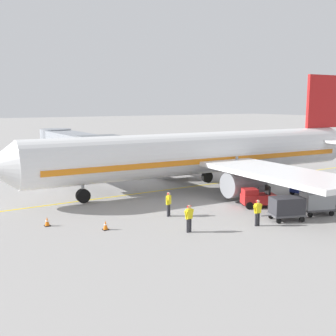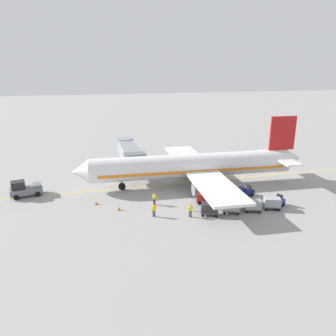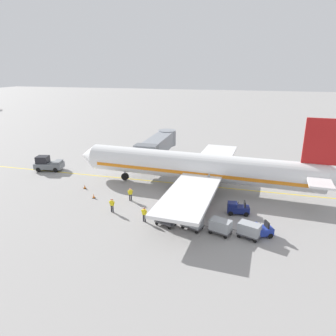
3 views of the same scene
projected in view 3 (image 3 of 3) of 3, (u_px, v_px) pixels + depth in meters
The scene contains 17 objects.
ground_plane at pixel (196, 185), 44.34m from camera, with size 400.00×400.00×0.00m, color gray.
gate_lead_in_line at pixel (196, 185), 44.34m from camera, with size 0.24×80.00×0.01m, color gold.
parked_airliner at pixel (200, 167), 41.98m from camera, with size 30.26×37.34×10.63m.
jet_bridge at pixel (158, 145), 53.07m from camera, with size 14.87×3.50×4.98m.
pushback_tractor at pixel (48, 164), 50.48m from camera, with size 3.03×4.75×2.40m.
baggage_tug_lead at pixel (259, 230), 30.66m from camera, with size 2.18×2.77×1.62m.
baggage_tug_trailing at pixel (237, 208), 35.43m from camera, with size 1.56×2.63×1.62m.
baggage_tug_spare at pixel (181, 206), 36.02m from camera, with size 2.13×2.77×1.62m.
baggage_cart_front at pixel (166, 217), 32.86m from camera, with size 1.96×2.96×1.58m.
baggage_cart_second_in_train at pixel (192, 221), 32.04m from camera, with size 1.96×2.96×1.58m.
baggage_cart_third_in_train at pixel (220, 226), 31.07m from camera, with size 1.96×2.96×1.58m.
baggage_cart_tail_end at pixel (249, 229), 30.36m from camera, with size 1.96×2.96×1.58m.
ground_crew_wing_walker at pixel (112, 205), 35.83m from camera, with size 0.26×0.73×1.69m.
ground_crew_loader at pixel (130, 194), 38.97m from camera, with size 0.46×0.66×1.69m.
ground_crew_marshaller at pixel (144, 214), 33.60m from camera, with size 0.27×0.73×1.69m.
safety_cone_nose_left at pixel (85, 187), 43.06m from camera, with size 0.36×0.36×0.59m.
safety_cone_nose_right at pixel (94, 196), 39.90m from camera, with size 0.36×0.36×0.59m.
Camera 3 is at (-41.00, -6.82, 16.19)m, focal length 32.83 mm.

